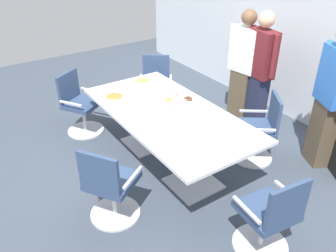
{
  "coord_description": "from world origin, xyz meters",
  "views": [
    {
      "loc": [
        3.07,
        -2.07,
        2.71
      ],
      "look_at": [
        0.0,
        0.0,
        0.55
      ],
      "focal_mm": 36.81,
      "sensor_mm": 36.0,
      "label": 1
    }
  ],
  "objects_px": {
    "office_chair_4": "(259,132)",
    "office_chair_2": "(110,188)",
    "office_chair_1": "(80,107)",
    "donut_platter": "(178,98)",
    "person_standing_1": "(260,70)",
    "snack_bowl_cookies": "(142,82)",
    "snack_bowl_pretzels": "(115,98)",
    "conference_table": "(168,121)",
    "person_standing_0": "(244,66)",
    "office_chair_0": "(156,88)",
    "person_standing_2": "(331,96)",
    "plate_stack": "(237,140)",
    "napkin_pile": "(192,139)",
    "office_chair_3": "(270,219)"
  },
  "relations": [
    {
      "from": "office_chair_4",
      "to": "donut_platter",
      "type": "bearing_deg",
      "value": 79.33
    },
    {
      "from": "office_chair_4",
      "to": "office_chair_2",
      "type": "bearing_deg",
      "value": 124.19
    },
    {
      "from": "person_standing_1",
      "to": "napkin_pile",
      "type": "height_order",
      "value": "person_standing_1"
    },
    {
      "from": "office_chair_3",
      "to": "person_standing_2",
      "type": "relative_size",
      "value": 0.5
    },
    {
      "from": "person_standing_1",
      "to": "plate_stack",
      "type": "distance_m",
      "value": 1.76
    },
    {
      "from": "office_chair_3",
      "to": "napkin_pile",
      "type": "xyz_separation_m",
      "value": [
        -1.01,
        -0.13,
        0.38
      ]
    },
    {
      "from": "conference_table",
      "to": "person_standing_1",
      "type": "bearing_deg",
      "value": 92.34
    },
    {
      "from": "office_chair_3",
      "to": "napkin_pile",
      "type": "distance_m",
      "value": 1.09
    },
    {
      "from": "office_chair_0",
      "to": "office_chair_1",
      "type": "height_order",
      "value": "same"
    },
    {
      "from": "office_chair_0",
      "to": "office_chair_4",
      "type": "distance_m",
      "value": 1.97
    },
    {
      "from": "snack_bowl_cookies",
      "to": "person_standing_1",
      "type": "bearing_deg",
      "value": 60.63
    },
    {
      "from": "person_standing_1",
      "to": "snack_bowl_pretzels",
      "type": "height_order",
      "value": "person_standing_1"
    },
    {
      "from": "office_chair_2",
      "to": "snack_bowl_cookies",
      "type": "height_order",
      "value": "office_chair_2"
    },
    {
      "from": "office_chair_1",
      "to": "donut_platter",
      "type": "height_order",
      "value": "office_chair_1"
    },
    {
      "from": "conference_table",
      "to": "donut_platter",
      "type": "bearing_deg",
      "value": 124.96
    },
    {
      "from": "plate_stack",
      "to": "napkin_pile",
      "type": "bearing_deg",
      "value": -125.05
    },
    {
      "from": "person_standing_2",
      "to": "donut_platter",
      "type": "distance_m",
      "value": 1.85
    },
    {
      "from": "person_standing_1",
      "to": "office_chair_1",
      "type": "bearing_deg",
      "value": 70.04
    },
    {
      "from": "conference_table",
      "to": "snack_bowl_cookies",
      "type": "height_order",
      "value": "snack_bowl_cookies"
    },
    {
      "from": "snack_bowl_pretzels",
      "to": "person_standing_2",
      "type": "bearing_deg",
      "value": 49.81
    },
    {
      "from": "person_standing_1",
      "to": "snack_bowl_cookies",
      "type": "distance_m",
      "value": 1.69
    },
    {
      "from": "office_chair_0",
      "to": "person_standing_0",
      "type": "distance_m",
      "value": 1.46
    },
    {
      "from": "office_chair_4",
      "to": "donut_platter",
      "type": "relative_size",
      "value": 2.49
    },
    {
      "from": "plate_stack",
      "to": "donut_platter",
      "type": "bearing_deg",
      "value": 176.06
    },
    {
      "from": "office_chair_1",
      "to": "donut_platter",
      "type": "xyz_separation_m",
      "value": [
        1.19,
        0.92,
        0.36
      ]
    },
    {
      "from": "person_standing_0",
      "to": "snack_bowl_pretzels",
      "type": "relative_size",
      "value": 7.28
    },
    {
      "from": "person_standing_1",
      "to": "snack_bowl_pretzels",
      "type": "xyz_separation_m",
      "value": [
        -0.57,
        -2.03,
        -0.12
      ]
    },
    {
      "from": "donut_platter",
      "to": "person_standing_2",
      "type": "bearing_deg",
      "value": 46.05
    },
    {
      "from": "office_chair_2",
      "to": "donut_platter",
      "type": "relative_size",
      "value": 2.49
    },
    {
      "from": "person_standing_2",
      "to": "napkin_pile",
      "type": "bearing_deg",
      "value": 104.87
    },
    {
      "from": "office_chair_1",
      "to": "office_chair_0",
      "type": "bearing_deg",
      "value": 145.61
    },
    {
      "from": "person_standing_1",
      "to": "snack_bowl_cookies",
      "type": "relative_size",
      "value": 7.63
    },
    {
      "from": "conference_table",
      "to": "office_chair_2",
      "type": "bearing_deg",
      "value": -64.48
    },
    {
      "from": "office_chair_1",
      "to": "snack_bowl_pretzels",
      "type": "xyz_separation_m",
      "value": [
        0.76,
        0.23,
        0.39
      ]
    },
    {
      "from": "conference_table",
      "to": "office_chair_2",
      "type": "xyz_separation_m",
      "value": [
        0.5,
        -1.05,
        -0.22
      ]
    },
    {
      "from": "person_standing_0",
      "to": "snack_bowl_pretzels",
      "type": "height_order",
      "value": "person_standing_0"
    },
    {
      "from": "office_chair_1",
      "to": "office_chair_3",
      "type": "bearing_deg",
      "value": 68.56
    },
    {
      "from": "office_chair_0",
      "to": "office_chair_3",
      "type": "relative_size",
      "value": 1.0
    },
    {
      "from": "person_standing_2",
      "to": "snack_bowl_pretzels",
      "type": "height_order",
      "value": "person_standing_2"
    },
    {
      "from": "office_chair_2",
      "to": "donut_platter",
      "type": "xyz_separation_m",
      "value": [
        -0.71,
        1.35,
        0.36
      ]
    },
    {
      "from": "office_chair_2",
      "to": "snack_bowl_cookies",
      "type": "relative_size",
      "value": 3.97
    },
    {
      "from": "office_chair_0",
      "to": "office_chair_2",
      "type": "distance_m",
      "value": 2.53
    },
    {
      "from": "person_standing_2",
      "to": "snack_bowl_cookies",
      "type": "distance_m",
      "value": 2.46
    },
    {
      "from": "office_chair_1",
      "to": "person_standing_1",
      "type": "height_order",
      "value": "person_standing_1"
    },
    {
      "from": "office_chair_2",
      "to": "person_standing_2",
      "type": "height_order",
      "value": "person_standing_2"
    },
    {
      "from": "office_chair_0",
      "to": "conference_table",
      "type": "bearing_deg",
      "value": 99.5
    },
    {
      "from": "donut_platter",
      "to": "office_chair_1",
      "type": "bearing_deg",
      "value": -142.26
    },
    {
      "from": "person_standing_0",
      "to": "office_chair_2",
      "type": "bearing_deg",
      "value": 100.09
    },
    {
      "from": "person_standing_0",
      "to": "office_chair_0",
      "type": "bearing_deg",
      "value": 35.33
    },
    {
      "from": "person_standing_0",
      "to": "snack_bowl_cookies",
      "type": "xyz_separation_m",
      "value": [
        -0.54,
        -1.44,
        -0.1
      ]
    }
  ]
}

